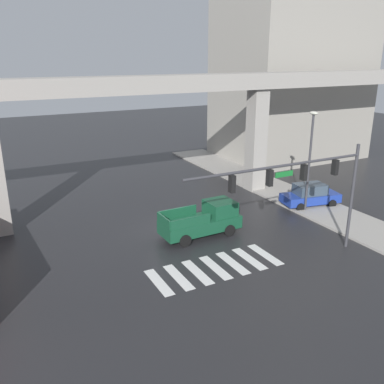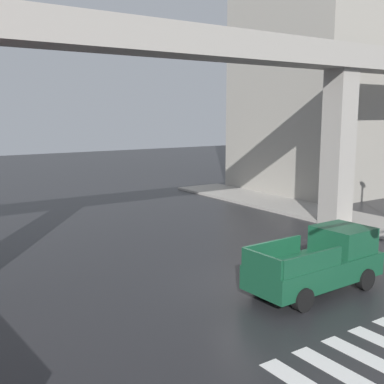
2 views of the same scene
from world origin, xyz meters
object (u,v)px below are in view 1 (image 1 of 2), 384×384
pickup_truck (204,220)px  sedan_blue (310,195)px  street_lamp_near_corner (310,150)px  traffic_signal_mast (305,179)px

pickup_truck → sedan_blue: size_ratio=1.13×
pickup_truck → street_lamp_near_corner: size_ratio=0.71×
street_lamp_near_corner → traffic_signal_mast: bearing=-134.5°
sedan_blue → street_lamp_near_corner: size_ratio=0.63×
pickup_truck → sedan_blue: bearing=5.8°
sedan_blue → pickup_truck: bearing=-174.2°
traffic_signal_mast → street_lamp_near_corner: bearing=45.5°
traffic_signal_mast → street_lamp_near_corner: street_lamp_near_corner is taller
sedan_blue → street_lamp_near_corner: bearing=-145.5°
sedan_blue → street_lamp_near_corner: 3.95m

